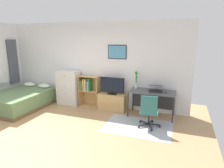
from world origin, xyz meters
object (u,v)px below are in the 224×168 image
at_px(dresser, 69,88).
at_px(desk, 152,95).
at_px(tv_stand, 112,102).
at_px(bamboo_vase, 136,79).
at_px(laptop, 156,89).
at_px(bed, 21,100).
at_px(computer_mouse, 166,93).
at_px(television, 112,86).
at_px(office_chair, 149,111).
at_px(bookshelf, 88,89).

xyz_separation_m(dresser, desk, (2.79, -0.02, 0.04)).
relative_size(tv_stand, bamboo_vase, 1.69).
xyz_separation_m(desk, laptop, (0.09, 0.01, 0.20)).
bearing_deg(laptop, tv_stand, 170.88).
bearing_deg(desk, laptop, 4.03).
xyz_separation_m(bed, computer_mouse, (4.46, 0.65, 0.50)).
height_order(bed, dresser, dresser).
height_order(television, computer_mouse, television).
xyz_separation_m(television, bamboo_vase, (0.73, 0.08, 0.25)).
height_order(desk, office_chair, office_chair).
relative_size(bed, tv_stand, 2.36).
relative_size(tv_stand, computer_mouse, 8.33).
bearing_deg(computer_mouse, tv_stand, 173.70).
height_order(television, laptop, television).
height_order(office_chair, laptop, laptop).
height_order(television, bamboo_vase, bamboo_vase).
xyz_separation_m(tv_stand, computer_mouse, (1.61, -0.18, 0.50)).
bearing_deg(dresser, computer_mouse, -2.94).
bearing_deg(bamboo_vase, computer_mouse, -15.21).
bearing_deg(computer_mouse, bamboo_vase, 164.79).
distance_m(dresser, television, 1.58).
height_order(tv_stand, television, television).
distance_m(laptop, bamboo_vase, 0.63).
bearing_deg(bookshelf, television, -4.75).
bearing_deg(office_chair, bookshelf, 149.43).
xyz_separation_m(bookshelf, office_chair, (2.16, -0.96, -0.13)).
height_order(tv_stand, office_chair, office_chair).
xyz_separation_m(bookshelf, laptop, (2.19, -0.08, 0.22)).
distance_m(television, laptop, 1.32).
bearing_deg(bamboo_vase, desk, -11.05).
xyz_separation_m(desk, office_chair, (0.07, -0.88, -0.15)).
distance_m(desk, laptop, 0.22).
xyz_separation_m(dresser, television, (1.56, -0.01, 0.20)).
xyz_separation_m(office_chair, laptop, (0.03, 0.88, 0.35)).
bearing_deg(tv_stand, bed, -163.85).
bearing_deg(bed, desk, 11.05).
bearing_deg(bookshelf, desk, -2.33).
bearing_deg(desk, dresser, 179.58).
xyz_separation_m(television, laptop, (1.32, -0.01, 0.04)).
relative_size(office_chair, computer_mouse, 8.27).
height_order(dresser, laptop, dresser).
xyz_separation_m(television, computer_mouse, (1.61, -0.16, -0.01)).
bearing_deg(desk, office_chair, -85.74).
relative_size(bookshelf, computer_mouse, 9.68).
bearing_deg(dresser, laptop, -0.28).
xyz_separation_m(dresser, laptop, (2.88, -0.01, 0.23)).
height_order(bookshelf, computer_mouse, bookshelf).
bearing_deg(tv_stand, computer_mouse, -6.30).
bearing_deg(office_chair, laptop, 81.77).
bearing_deg(office_chair, dresser, 156.00).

